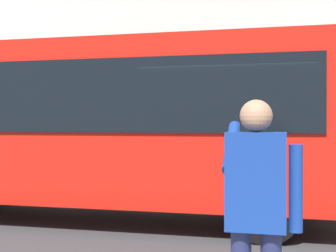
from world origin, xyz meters
TOP-DOWN VIEW (x-y plane):
  - ground_plane at (0.00, 0.00)m, footprint 60.00×60.00m
  - red_bus at (2.46, -0.05)m, footprint 9.05×2.54m
  - pedestrian_photographer at (-0.65, 4.56)m, footprint 0.53×0.52m

SIDE VIEW (x-z plane):
  - ground_plane at x=0.00m, z-range 0.00..0.00m
  - pedestrian_photographer at x=-0.65m, z-range 0.29..1.99m
  - red_bus at x=2.46m, z-range 0.14..3.22m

